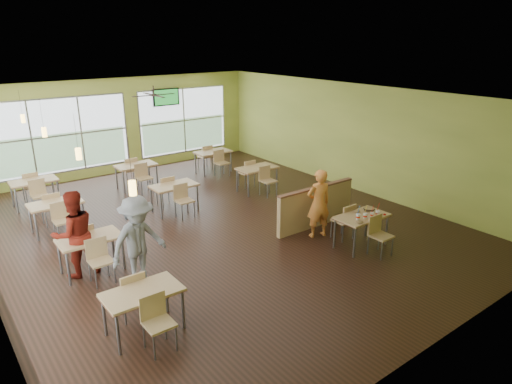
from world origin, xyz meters
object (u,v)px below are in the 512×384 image
main_table (362,220)px  half_wall_divider (316,206)px  man_plaid (319,203)px  food_basket (369,209)px

main_table → half_wall_divider: half_wall_divider is taller
man_plaid → food_basket: man_plaid is taller
main_table → half_wall_divider: size_ratio=0.63×
half_wall_divider → man_plaid: man_plaid is taller
half_wall_divider → man_plaid: 0.67m
man_plaid → food_basket: (0.74, -0.88, -0.04)m
half_wall_divider → man_plaid: (-0.38, -0.46, 0.30)m
man_plaid → food_basket: bearing=145.5°
main_table → half_wall_divider: 1.45m
food_basket → half_wall_divider: bearing=105.2°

